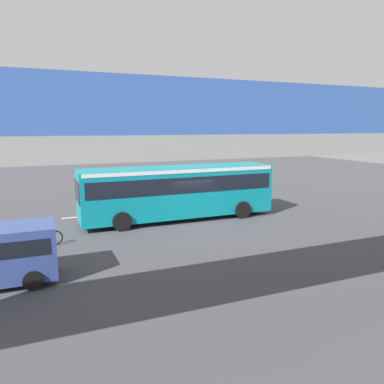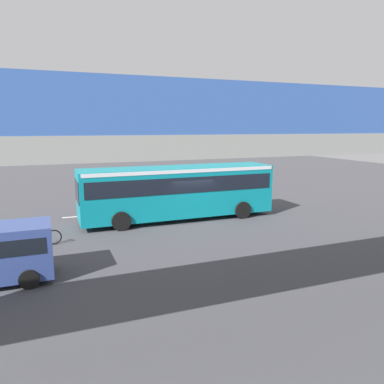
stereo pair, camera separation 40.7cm
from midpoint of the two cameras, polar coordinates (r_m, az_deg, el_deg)
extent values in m
plane|color=#424247|center=(22.08, -0.04, -4.34)|extent=(80.00, 80.00, 0.00)
cube|color=#0C8493|center=(21.98, -1.63, 0.17)|extent=(11.50, 2.55, 2.86)
cube|color=black|center=(21.90, -1.64, 1.50)|extent=(11.04, 2.59, 0.90)
cube|color=white|center=(21.79, -1.65, 3.57)|extent=(11.27, 2.58, 0.20)
cube|color=black|center=(20.71, -16.81, 0.11)|extent=(0.04, 2.24, 1.20)
cylinder|color=black|center=(20.07, -10.32, -4.44)|extent=(1.04, 0.30, 1.04)
cylinder|color=black|center=(22.51, -11.60, -2.91)|extent=(1.04, 0.30, 1.04)
cylinder|color=black|center=(22.60, 8.31, -2.75)|extent=(1.04, 0.30, 1.04)
cylinder|color=black|center=(24.79, 5.39, -1.56)|extent=(1.04, 0.30, 1.04)
cylinder|color=black|center=(14.03, -23.08, -12.27)|extent=(0.68, 0.22, 0.68)
cylinder|color=black|center=(15.86, -22.92, -9.68)|extent=(0.68, 0.22, 0.68)
torus|color=black|center=(18.59, -23.23, -6.78)|extent=(0.72, 0.06, 0.72)
torus|color=black|center=(18.58, -19.97, -6.57)|extent=(0.72, 0.06, 0.72)
cube|color=green|center=(18.53, -21.64, -6.14)|extent=(0.89, 0.04, 0.04)
cylinder|color=green|center=(18.48, -21.09, -5.51)|extent=(0.03, 0.03, 0.40)
cube|color=black|center=(18.43, -21.13, -4.91)|extent=(0.20, 0.08, 0.04)
cylinder|color=green|center=(18.45, -22.95, -5.11)|extent=(0.02, 0.44, 0.02)
cylinder|color=slate|center=(24.78, -8.57, 0.44)|extent=(0.08, 0.08, 2.80)
cube|color=red|center=(24.63, -8.64, 2.96)|extent=(0.04, 0.60, 0.60)
cube|color=silver|center=(27.57, 9.10, -1.56)|extent=(2.00, 0.20, 0.01)
cube|color=silver|center=(25.79, 1.41, -2.24)|extent=(2.00, 0.20, 0.01)
cube|color=silver|center=(24.55, -7.23, -2.94)|extent=(2.00, 0.20, 0.01)
cube|color=silver|center=(23.92, -16.57, -3.63)|extent=(2.00, 0.20, 0.01)
cube|color=gray|center=(11.32, 22.46, 7.21)|extent=(31.99, 2.60, 0.50)
cube|color=#3359A5|center=(12.25, 18.60, 11.34)|extent=(31.99, 0.08, 1.10)
cube|color=#3359A5|center=(10.46, 27.57, 11.06)|extent=(31.99, 0.08, 1.10)
camera|label=1|loc=(0.20, -89.48, 0.09)|focal=34.53mm
camera|label=2|loc=(0.20, 90.52, -0.09)|focal=34.53mm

